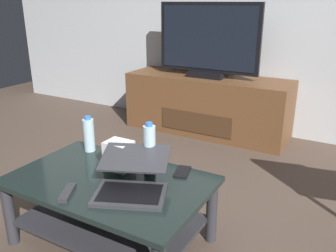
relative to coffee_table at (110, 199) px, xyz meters
name	(u,v)px	position (x,y,z in m)	size (l,w,h in m)	color
ground_plane	(132,245)	(0.11, 0.02, -0.27)	(7.68, 7.68, 0.00)	#4C3D33
coffee_table	(110,199)	(0.00, 0.00, 0.00)	(1.03, 0.65, 0.38)	black
media_cabinet	(207,105)	(-0.26, 1.87, 0.02)	(1.60, 0.52, 0.56)	brown
television	(208,42)	(-0.26, 1.85, 0.63)	(0.99, 0.20, 0.68)	black
laptop	(132,179)	(0.17, -0.03, 0.18)	(0.46, 0.48, 0.16)	#333338
router_box	(119,155)	(-0.03, 0.13, 0.20)	(0.14, 0.12, 0.16)	white
water_bottle_near	(150,149)	(0.14, 0.17, 0.25)	(0.07, 0.07, 0.28)	silver
water_bottle_far	(89,135)	(-0.34, 0.24, 0.22)	(0.07, 0.07, 0.22)	silver
cell_phone	(183,172)	(0.30, 0.25, 0.12)	(0.07, 0.14, 0.01)	black
tv_remote	(67,193)	(-0.07, -0.22, 0.13)	(0.04, 0.16, 0.02)	#2D2D30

